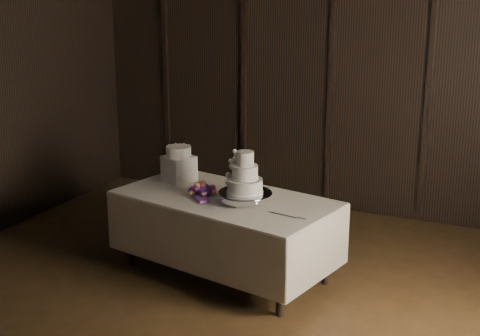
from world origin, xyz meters
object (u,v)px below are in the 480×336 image
object	(u,v)px
wedding_cake	(241,177)
cake_stand	(245,197)
display_table	(225,232)
small_cake	(179,151)
box_pedestal	(179,169)
bouquet	(203,190)

from	to	relation	value
wedding_cake	cake_stand	bearing A→B (deg)	29.08
display_table	wedding_cake	world-z (taller)	wedding_cake
cake_stand	wedding_cake	xyz separation A→B (m)	(-0.03, -0.02, 0.19)
cake_stand	small_cake	world-z (taller)	small_cake
cake_stand	box_pedestal	bearing A→B (deg)	159.26
wedding_cake	bouquet	world-z (taller)	wedding_cake
wedding_cake	bouquet	size ratio (longest dim) A/B	0.99
bouquet	box_pedestal	world-z (taller)	box_pedestal
wedding_cake	bouquet	bearing A→B (deg)	177.55
display_table	bouquet	size ratio (longest dim) A/B	5.70
small_cake	cake_stand	bearing A→B (deg)	-20.74
cake_stand	bouquet	distance (m)	0.42
cake_stand	bouquet	xyz separation A→B (m)	(-0.42, -0.00, 0.02)
wedding_cake	small_cake	distance (m)	0.90
wedding_cake	bouquet	xyz separation A→B (m)	(-0.39, 0.01, -0.18)
cake_stand	small_cake	distance (m)	0.95
wedding_cake	bouquet	distance (m)	0.43
cake_stand	small_cake	size ratio (longest dim) A/B	1.99
bouquet	small_cake	xyz separation A→B (m)	(-0.44, 0.33, 0.24)
display_table	box_pedestal	distance (m)	0.83
display_table	small_cake	distance (m)	0.93
box_pedestal	bouquet	bearing A→B (deg)	-36.86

